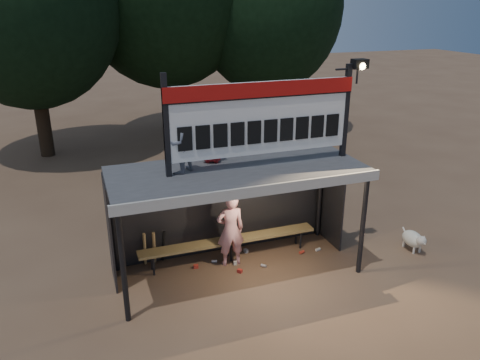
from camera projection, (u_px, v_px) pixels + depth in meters
name	position (u px, v px, depth m)	size (l,w,h in m)	color
ground	(237.00, 271.00, 9.96)	(80.00, 80.00, 0.00)	brown
player	(230.00, 230.00, 9.94)	(0.60, 0.39, 1.65)	white
child_a	(179.00, 143.00, 8.70)	(0.57, 0.44, 1.17)	slate
child_b	(212.00, 139.00, 9.32)	(0.47, 0.31, 0.96)	#A91A1D
dugout_shelter	(233.00, 186.00, 9.52)	(5.10, 2.08, 2.32)	#3B3B3D
scoreboard_assembly	(265.00, 115.00, 8.95)	(4.10, 0.27, 1.99)	black
bench	(229.00, 241.00, 10.29)	(4.00, 0.35, 0.48)	olive
tree_right	(268.00, 7.00, 18.93)	(6.08, 6.08, 8.72)	black
dog	(414.00, 239.00, 10.69)	(0.36, 0.81, 0.49)	beige
bats	(154.00, 248.00, 10.02)	(0.48, 0.33, 0.84)	#A4814C
litter	(252.00, 260.00, 10.31)	(2.95, 0.88, 0.08)	red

